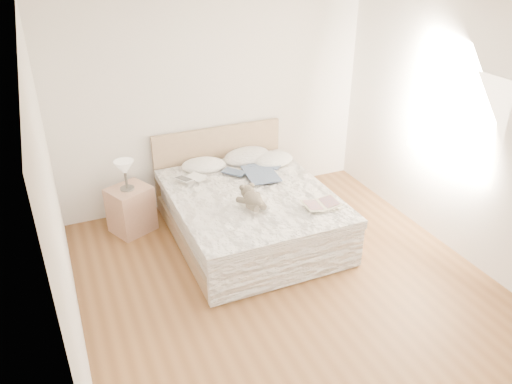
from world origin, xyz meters
The scene contains 17 objects.
floor centered at (0.00, 0.00, 0.00)m, with size 4.00×4.50×0.00m, color brown.
ceiling centered at (0.00, 0.00, 2.70)m, with size 4.00×4.50×0.00m, color white.
wall_back centered at (0.00, 2.25, 1.35)m, with size 4.00×0.02×2.70m, color white.
wall_front centered at (0.00, -2.25, 1.35)m, with size 4.00×0.02×2.70m, color white.
wall_left centered at (-2.00, 0.00, 1.35)m, with size 0.02×4.50×2.70m, color white.
wall_right centered at (2.00, 0.00, 1.35)m, with size 0.02×4.50×2.70m, color white.
window centered at (1.99, 0.30, 1.45)m, with size 0.02×1.30×1.10m, color white.
bed centered at (0.00, 1.19, 0.31)m, with size 1.72×2.14×1.00m.
nightstand centered at (-1.24, 1.82, 0.28)m, with size 0.45×0.40×0.56m, color tan.
table_lamp centered at (-1.25, 1.81, 0.81)m, with size 0.26×0.26×0.35m.
pillow_left centered at (-0.28, 1.92, 0.64)m, with size 0.54×0.38×0.16m, color white.
pillow_middle centered at (0.31, 1.97, 0.64)m, with size 0.64×0.45×0.19m, color silver.
pillow_right centered at (0.58, 1.73, 0.64)m, with size 0.52×0.37×0.16m, color white.
blouse centered at (0.27, 1.44, 0.63)m, with size 0.56×0.60×0.02m, color #374763, non-canonical shape.
photo_book centered at (-0.54, 1.65, 0.63)m, with size 0.31×0.21×0.02m, color white.
childrens_book centered at (0.55, 0.50, 0.63)m, with size 0.40×0.27×0.03m, color beige.
teddy_bear centered at (-0.13, 0.74, 0.65)m, with size 0.25×0.35×0.19m, color #6A5F4E, non-canonical shape.
Camera 1 is at (-1.92, -3.46, 3.22)m, focal length 35.00 mm.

